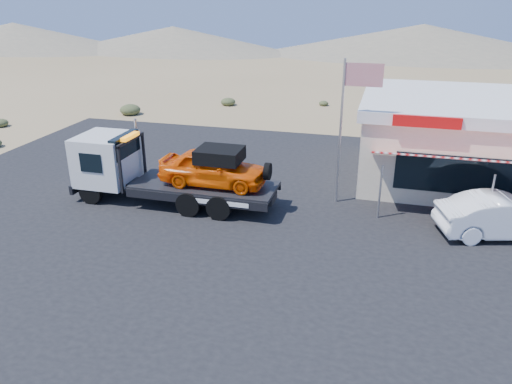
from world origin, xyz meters
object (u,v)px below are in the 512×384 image
at_px(tow_truck, 169,168).
at_px(flagpole, 347,116).
at_px(white_sedan, 504,216).
at_px(jerky_store, 474,139).

bearing_deg(tow_truck, flagpole, 15.00).
bearing_deg(white_sedan, flagpole, 58.76).
bearing_deg(white_sedan, jerky_store, -11.77).
bearing_deg(jerky_store, flagpole, -141.21).
relative_size(tow_truck, flagpole, 1.42).
distance_m(tow_truck, jerky_store, 14.16).
bearing_deg(tow_truck, jerky_store, 26.74).
xyz_separation_m(tow_truck, flagpole, (7.07, 1.90, 2.23)).
height_order(white_sedan, jerky_store, jerky_store).
height_order(tow_truck, white_sedan, tow_truck).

